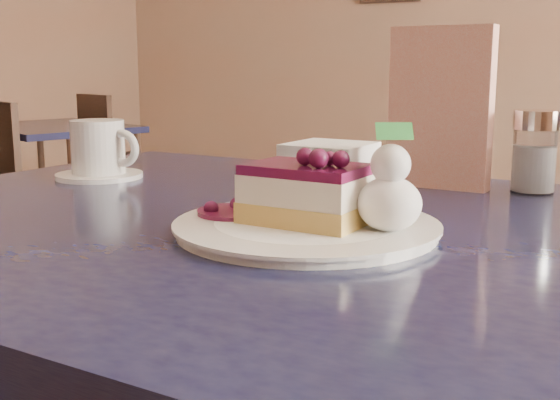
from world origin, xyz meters
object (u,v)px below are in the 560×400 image
at_px(main_table, 328,294).
at_px(coffee_set, 100,152).
at_px(bg_table_far_left, 59,228).
at_px(dessert_plate, 306,228).
at_px(cheesecake_slice, 307,194).

relative_size(main_table, coffee_set, 9.23).
relative_size(coffee_set, bg_table_far_left, 0.09).
bearing_deg(dessert_plate, coffee_set, 154.72).
distance_m(main_table, cheesecake_slice, 0.14).
bearing_deg(bg_table_far_left, dessert_plate, -21.74).
height_order(main_table, bg_table_far_left, main_table).
xyz_separation_m(dessert_plate, cheesecake_slice, (-0.00, -0.00, 0.04)).
bearing_deg(cheesecake_slice, coffee_set, 160.85).
bearing_deg(dessert_plate, bg_table_far_left, 136.98).
bearing_deg(coffee_set, dessert_plate, -25.28).
height_order(main_table, dessert_plate, dessert_plate).
xyz_separation_m(main_table, dessert_plate, (-0.01, -0.05, 0.09)).
height_order(dessert_plate, cheesecake_slice, cheesecake_slice).
xyz_separation_m(main_table, bg_table_far_left, (-2.57, 2.34, -0.67)).
height_order(cheesecake_slice, bg_table_far_left, cheesecake_slice).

